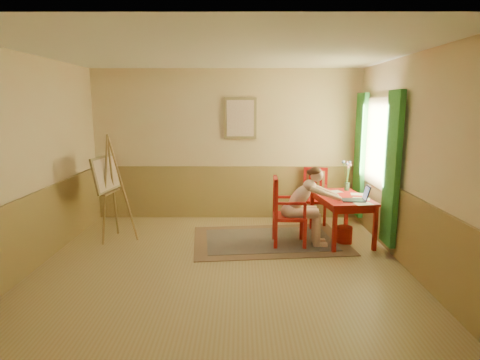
{
  "coord_description": "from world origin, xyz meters",
  "views": [
    {
      "loc": [
        0.27,
        -5.29,
        2.15
      ],
      "look_at": [
        0.25,
        0.55,
        1.05
      ],
      "focal_mm": 30.04,
      "sensor_mm": 36.0,
      "label": 1
    }
  ],
  "objects_px": {
    "table": "(342,202)",
    "chair_back": "(315,196)",
    "chair_left": "(286,212)",
    "figure": "(305,203)",
    "easel": "(108,178)",
    "laptop": "(357,198)"
  },
  "relations": [
    {
      "from": "table",
      "to": "chair_back",
      "type": "xyz_separation_m",
      "value": [
        -0.25,
        0.99,
        -0.13
      ]
    },
    {
      "from": "table",
      "to": "chair_left",
      "type": "height_order",
      "value": "chair_left"
    },
    {
      "from": "figure",
      "to": "easel",
      "type": "distance_m",
      "value": 3.11
    },
    {
      "from": "table",
      "to": "chair_left",
      "type": "xyz_separation_m",
      "value": [
        -0.92,
        -0.25,
        -0.1
      ]
    },
    {
      "from": "table",
      "to": "easel",
      "type": "xyz_separation_m",
      "value": [
        -3.71,
        0.01,
        0.38
      ]
    },
    {
      "from": "chair_left",
      "to": "figure",
      "type": "relative_size",
      "value": 0.86
    },
    {
      "from": "chair_left",
      "to": "figure",
      "type": "bearing_deg",
      "value": -5.42
    },
    {
      "from": "chair_left",
      "to": "chair_back",
      "type": "height_order",
      "value": "chair_left"
    },
    {
      "from": "figure",
      "to": "laptop",
      "type": "xyz_separation_m",
      "value": [
        0.78,
        -0.05,
        0.09
      ]
    },
    {
      "from": "chair_back",
      "to": "easel",
      "type": "distance_m",
      "value": 3.63
    },
    {
      "from": "table",
      "to": "chair_back",
      "type": "distance_m",
      "value": 1.03
    },
    {
      "from": "chair_back",
      "to": "easel",
      "type": "xyz_separation_m",
      "value": [
        -3.46,
        -0.98,
        0.51
      ]
    },
    {
      "from": "table",
      "to": "figure",
      "type": "xyz_separation_m",
      "value": [
        -0.63,
        -0.28,
        0.05
      ]
    },
    {
      "from": "table",
      "to": "easel",
      "type": "distance_m",
      "value": 3.73
    },
    {
      "from": "chair_back",
      "to": "laptop",
      "type": "distance_m",
      "value": 1.41
    },
    {
      "from": "laptop",
      "to": "easel",
      "type": "distance_m",
      "value": 3.88
    },
    {
      "from": "easel",
      "to": "laptop",
      "type": "bearing_deg",
      "value": -5.06
    },
    {
      "from": "table",
      "to": "figure",
      "type": "relative_size",
      "value": 1.04
    },
    {
      "from": "table",
      "to": "laptop",
      "type": "relative_size",
      "value": 3.12
    },
    {
      "from": "figure",
      "to": "laptop",
      "type": "bearing_deg",
      "value": -3.57
    },
    {
      "from": "chair_back",
      "to": "figure",
      "type": "bearing_deg",
      "value": -106.75
    },
    {
      "from": "chair_left",
      "to": "laptop",
      "type": "bearing_deg",
      "value": -4.06
    }
  ]
}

